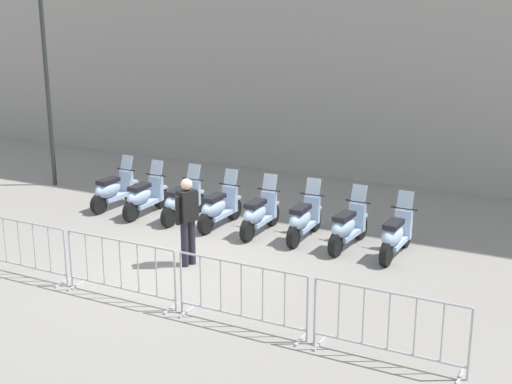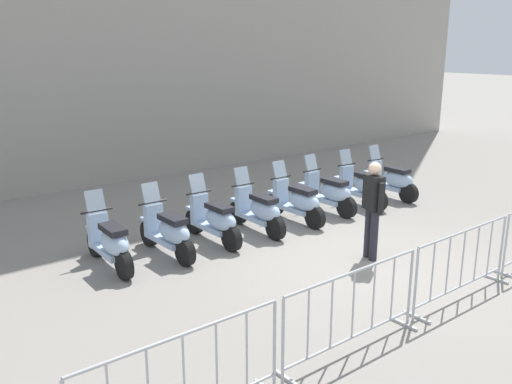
{
  "view_description": "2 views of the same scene",
  "coord_description": "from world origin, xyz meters",
  "px_view_note": "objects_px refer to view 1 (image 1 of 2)",
  "views": [
    {
      "loc": [
        7.18,
        -10.34,
        4.89
      ],
      "look_at": [
        0.39,
        2.48,
        0.93
      ],
      "focal_mm": 48.2,
      "sensor_mm": 36.0,
      "label": 1
    },
    {
      "loc": [
        -6.93,
        -5.75,
        3.63
      ],
      "look_at": [
        -1.08,
        1.77,
        1.06
      ],
      "focal_mm": 38.32,
      "sensor_mm": 36.0,
      "label": 2
    }
  ],
  "objects_px": {
    "barrier_segment_3": "(241,295)",
    "street_lamp": "(45,60)",
    "motorcycle_3": "(218,208)",
    "barrier_segment_2": "(121,269)",
    "motorcycle_7": "(395,235)",
    "motorcycle_5": "(303,220)",
    "barrier_segment_4": "(388,327)",
    "motorcycle_4": "(259,214)",
    "motorcycle_6": "(347,227)",
    "motorcycle_1": "(144,197)",
    "barrier_segment_1": "(20,248)",
    "motorcycle_0": "(113,190)",
    "motorcycle_2": "(182,202)",
    "officer_near_row_end": "(187,217)"
  },
  "relations": [
    {
      "from": "motorcycle_0",
      "to": "motorcycle_1",
      "type": "distance_m",
      "value": 1.04
    },
    {
      "from": "motorcycle_2",
      "to": "barrier_segment_4",
      "type": "height_order",
      "value": "motorcycle_2"
    },
    {
      "from": "motorcycle_7",
      "to": "barrier_segment_3",
      "type": "bearing_deg",
      "value": -106.35
    },
    {
      "from": "barrier_segment_4",
      "to": "motorcycle_3",
      "type": "bearing_deg",
      "value": 141.89
    },
    {
      "from": "motorcycle_2",
      "to": "barrier_segment_2",
      "type": "distance_m",
      "value": 4.46
    },
    {
      "from": "barrier_segment_2",
      "to": "motorcycle_7",
      "type": "bearing_deg",
      "value": 49.3
    },
    {
      "from": "motorcycle_7",
      "to": "street_lamp",
      "type": "bearing_deg",
      "value": 173.64
    },
    {
      "from": "motorcycle_4",
      "to": "motorcycle_5",
      "type": "relative_size",
      "value": 1.0
    },
    {
      "from": "motorcycle_3",
      "to": "barrier_segment_4",
      "type": "height_order",
      "value": "motorcycle_3"
    },
    {
      "from": "motorcycle_4",
      "to": "barrier_segment_1",
      "type": "bearing_deg",
      "value": -124.36
    },
    {
      "from": "street_lamp",
      "to": "officer_near_row_end",
      "type": "distance_m",
      "value": 7.95
    },
    {
      "from": "motorcycle_3",
      "to": "officer_near_row_end",
      "type": "xyz_separation_m",
      "value": [
        0.69,
        -2.29,
        0.53
      ]
    },
    {
      "from": "motorcycle_7",
      "to": "barrier_segment_2",
      "type": "height_order",
      "value": "motorcycle_7"
    },
    {
      "from": "motorcycle_2",
      "to": "officer_near_row_end",
      "type": "height_order",
      "value": "officer_near_row_end"
    },
    {
      "from": "motorcycle_1",
      "to": "barrier_segment_3",
      "type": "distance_m",
      "value": 6.41
    },
    {
      "from": "motorcycle_6",
      "to": "motorcycle_4",
      "type": "bearing_deg",
      "value": -179.05
    },
    {
      "from": "motorcycle_3",
      "to": "barrier_segment_2",
      "type": "distance_m",
      "value": 4.17
    },
    {
      "from": "motorcycle_0",
      "to": "barrier_segment_2",
      "type": "bearing_deg",
      "value": -49.42
    },
    {
      "from": "motorcycle_7",
      "to": "barrier_segment_4",
      "type": "bearing_deg",
      "value": -74.5
    },
    {
      "from": "motorcycle_2",
      "to": "barrier_segment_1",
      "type": "distance_m",
      "value": 4.27
    },
    {
      "from": "motorcycle_6",
      "to": "street_lamp",
      "type": "height_order",
      "value": "street_lamp"
    },
    {
      "from": "motorcycle_5",
      "to": "barrier_segment_2",
      "type": "relative_size",
      "value": 0.76
    },
    {
      "from": "motorcycle_3",
      "to": "street_lamp",
      "type": "xyz_separation_m",
      "value": [
        -6.04,
        1.13,
        3.0
      ]
    },
    {
      "from": "barrier_segment_1",
      "to": "barrier_segment_4",
      "type": "distance_m",
      "value": 7.06
    },
    {
      "from": "barrier_segment_2",
      "to": "motorcycle_5",
      "type": "bearing_deg",
      "value": 70.32
    },
    {
      "from": "motorcycle_5",
      "to": "barrier_segment_4",
      "type": "relative_size",
      "value": 0.76
    },
    {
      "from": "motorcycle_0",
      "to": "motorcycle_4",
      "type": "relative_size",
      "value": 1.0
    },
    {
      "from": "motorcycle_3",
      "to": "street_lamp",
      "type": "height_order",
      "value": "street_lamp"
    },
    {
      "from": "motorcycle_1",
      "to": "motorcycle_7",
      "type": "distance_m",
      "value": 6.15
    },
    {
      "from": "motorcycle_4",
      "to": "barrier_segment_1",
      "type": "distance_m",
      "value": 5.04
    },
    {
      "from": "motorcycle_5",
      "to": "motorcycle_4",
      "type": "bearing_deg",
      "value": -174.63
    },
    {
      "from": "motorcycle_0",
      "to": "motorcycle_4",
      "type": "bearing_deg",
      "value": -1.1
    },
    {
      "from": "motorcycle_3",
      "to": "barrier_segment_2",
      "type": "xyz_separation_m",
      "value": [
        0.54,
        -4.14,
        0.07
      ]
    },
    {
      "from": "officer_near_row_end",
      "to": "barrier_segment_2",
      "type": "bearing_deg",
      "value": -94.83
    },
    {
      "from": "motorcycle_7",
      "to": "barrier_segment_1",
      "type": "height_order",
      "value": "motorcycle_7"
    },
    {
      "from": "motorcycle_6",
      "to": "barrier_segment_4",
      "type": "relative_size",
      "value": 0.76
    },
    {
      "from": "motorcycle_1",
      "to": "barrier_segment_4",
      "type": "bearing_deg",
      "value": -29.22
    },
    {
      "from": "motorcycle_0",
      "to": "barrier_segment_4",
      "type": "distance_m",
      "value": 9.32
    },
    {
      "from": "motorcycle_1",
      "to": "street_lamp",
      "type": "xyz_separation_m",
      "value": [
        -3.99,
        1.17,
        3.0
      ]
    },
    {
      "from": "motorcycle_1",
      "to": "motorcycle_2",
      "type": "height_order",
      "value": "same"
    },
    {
      "from": "motorcycle_7",
      "to": "barrier_segment_3",
      "type": "relative_size",
      "value": 0.76
    },
    {
      "from": "motorcycle_0",
      "to": "motorcycle_6",
      "type": "bearing_deg",
      "value": -0.42
    },
    {
      "from": "motorcycle_7",
      "to": "barrier_segment_2",
      "type": "relative_size",
      "value": 0.76
    },
    {
      "from": "barrier_segment_3",
      "to": "street_lamp",
      "type": "distance_m",
      "value": 10.77
    },
    {
      "from": "motorcycle_0",
      "to": "motorcycle_1",
      "type": "relative_size",
      "value": 1.0
    },
    {
      "from": "motorcycle_3",
      "to": "barrier_segment_3",
      "type": "relative_size",
      "value": 0.76
    },
    {
      "from": "barrier_segment_3",
      "to": "officer_near_row_end",
      "type": "relative_size",
      "value": 1.31
    },
    {
      "from": "street_lamp",
      "to": "officer_near_row_end",
      "type": "xyz_separation_m",
      "value": [
        6.73,
        -3.42,
        -2.47
      ]
    },
    {
      "from": "motorcycle_4",
      "to": "barrier_segment_4",
      "type": "xyz_separation_m",
      "value": [
        4.21,
        -4.12,
        0.07
      ]
    },
    {
      "from": "motorcycle_6",
      "to": "motorcycle_1",
      "type": "bearing_deg",
      "value": -179.19
    }
  ]
}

